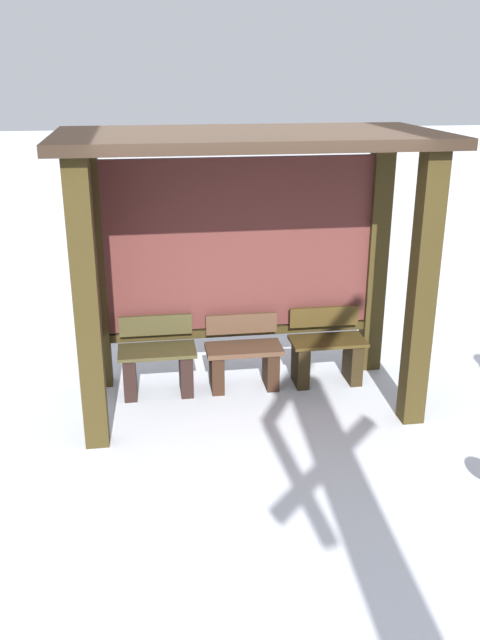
# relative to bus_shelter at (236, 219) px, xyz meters

# --- Properties ---
(ground_plane) EXTENTS (60.00, 60.00, 0.00)m
(ground_plane) POSITION_rel_bus_shelter_xyz_m (0.09, -0.18, -1.71)
(ground_plane) COLOR white
(bus_shelter) EXTENTS (3.22, 1.61, 2.48)m
(bus_shelter) POSITION_rel_bus_shelter_xyz_m (0.00, 0.00, 0.00)
(bus_shelter) COLOR #362C12
(bus_shelter) RESTS_ON ground
(bench_left_inside) EXTENTS (0.74, 0.40, 0.74)m
(bench_left_inside) POSITION_rel_bus_shelter_xyz_m (-0.75, 0.12, -1.41)
(bench_left_inside) COLOR #3F391E
(bench_left_inside) RESTS_ON ground
(bench_center_inside) EXTENTS (0.74, 0.36, 0.72)m
(bench_center_inside) POSITION_rel_bus_shelter_xyz_m (0.09, 0.12, -1.41)
(bench_center_inside) COLOR #503626
(bench_center_inside) RESTS_ON ground
(bench_right_inside) EXTENTS (0.74, 0.38, 0.74)m
(bench_right_inside) POSITION_rel_bus_shelter_xyz_m (0.93, 0.12, -1.41)
(bench_right_inside) COLOR #403114
(bench_right_inside) RESTS_ON ground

